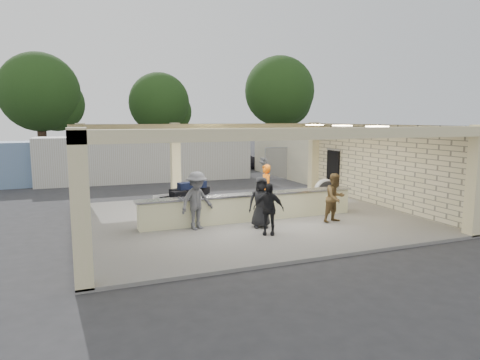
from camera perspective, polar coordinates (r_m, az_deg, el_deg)
name	(u,v)px	position (r m, az deg, el deg)	size (l,w,h in m)	color
ground	(246,220)	(15.98, 0.74, -5.33)	(120.00, 120.00, 0.00)	#2C2C2F
pavilion	(244,181)	(16.40, 0.55, -0.17)	(12.01, 10.00, 3.55)	slate
baggage_counter	(251,207)	(15.40, 1.46, -3.61)	(8.20, 0.58, 0.98)	beige
luggage_cart	(190,199)	(15.65, -6.73, -2.57)	(2.58, 1.91, 1.35)	silver
drum_fan	(326,191)	(18.53, 11.44, -1.46)	(1.03, 0.55, 1.09)	silver
baggage_handler	(265,189)	(16.66, 3.42, -1.14)	(0.68, 0.37, 1.87)	orange
passenger_a	(335,198)	(15.43, 12.56, -2.33)	(0.85, 0.37, 1.74)	brown
passenger_b	(268,209)	(13.49, 3.82, -3.86)	(0.96, 0.35, 1.64)	black
passenger_c	(197,201)	(14.14, -5.77, -2.75)	(1.24, 0.44, 1.92)	#4B4C50
passenger_d	(261,202)	(14.34, 2.83, -2.98)	(0.84, 0.34, 1.72)	black
car_white_a	(297,160)	(31.05, 7.67, 2.65)	(2.59, 5.47, 1.56)	white
car_white_b	(344,157)	(34.14, 13.67, 2.96)	(1.82, 4.87, 1.54)	white
car_dark	(239,160)	(32.01, -0.07, 2.67)	(1.40, 3.98, 1.33)	black
container_white	(147,158)	(26.48, -12.29, 2.82)	(12.45, 2.49, 2.70)	silver
fence	(348,160)	(28.97, 14.20, 2.62)	(12.06, 0.06, 2.03)	gray
tree_left	(44,96)	(38.60, -24.68, 10.19)	(6.60, 6.30, 9.00)	#382619
tree_mid	(162,106)	(41.37, -10.33, 9.74)	(6.00, 5.60, 8.00)	#382619
tree_right	(281,94)	(44.48, 5.54, 11.33)	(7.20, 7.00, 10.00)	#382619
adjacent_building	(320,151)	(28.91, 10.66, 3.80)	(6.00, 8.00, 3.20)	beige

